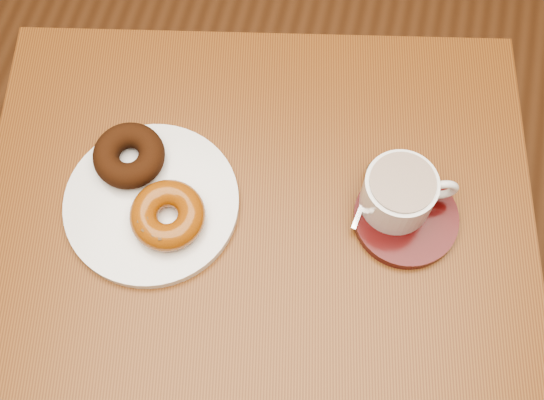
% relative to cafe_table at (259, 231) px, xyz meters
% --- Properties ---
extents(ground, '(6.00, 6.00, 0.00)m').
position_rel_cafe_table_xyz_m(ground, '(0.05, -0.09, -0.59)').
color(ground, brown).
rests_on(ground, ground).
extents(cafe_table, '(0.85, 0.70, 0.71)m').
position_rel_cafe_table_xyz_m(cafe_table, '(0.00, 0.00, 0.00)').
color(cafe_table, brown).
rests_on(cafe_table, ground).
extents(donut_plate, '(0.26, 0.26, 0.01)m').
position_rel_cafe_table_xyz_m(donut_plate, '(-0.14, -0.04, 0.12)').
color(donut_plate, white).
rests_on(donut_plate, cafe_table).
extents(donut_cinnamon, '(0.14, 0.14, 0.04)m').
position_rel_cafe_table_xyz_m(donut_cinnamon, '(-0.18, 0.02, 0.15)').
color(donut_cinnamon, black).
rests_on(donut_cinnamon, donut_plate).
extents(donut_caramel, '(0.10, 0.10, 0.04)m').
position_rel_cafe_table_xyz_m(donut_caramel, '(-0.11, -0.06, 0.15)').
color(donut_caramel, '#924A0F').
rests_on(donut_caramel, donut_plate).
extents(saucer, '(0.19, 0.19, 0.02)m').
position_rel_cafe_table_xyz_m(saucer, '(0.20, 0.02, 0.12)').
color(saucer, '#3B0808').
rests_on(saucer, cafe_table).
extents(coffee_cup, '(0.12, 0.10, 0.07)m').
position_rel_cafe_table_xyz_m(coffee_cup, '(0.18, 0.04, 0.16)').
color(coffee_cup, white).
rests_on(coffee_cup, saucer).
extents(teaspoon, '(0.03, 0.11, 0.01)m').
position_rel_cafe_table_xyz_m(teaspoon, '(0.15, 0.06, 0.13)').
color(teaspoon, silver).
rests_on(teaspoon, saucer).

